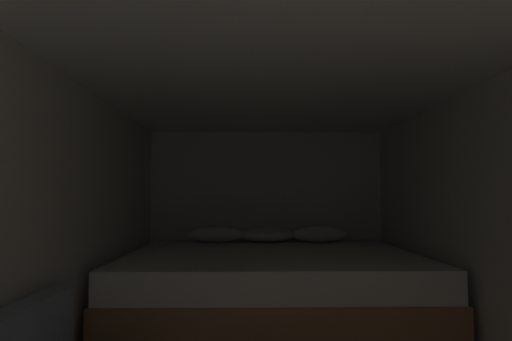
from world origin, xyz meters
name	(u,v)px	position (x,y,z in m)	size (l,w,h in m)	color
wall_back	(266,221)	(0.00, 4.61, 1.01)	(2.69, 0.05, 2.02)	silver
wall_left	(37,249)	(-1.32, 2.07, 1.01)	(0.05, 5.02, 2.02)	silver
ceiling_slab	(285,58)	(0.00, 2.07, 2.05)	(2.69, 5.02, 0.05)	white
bed	(271,298)	(0.00, 3.55, 0.41)	(2.47, 2.01, 0.97)	#9E7247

